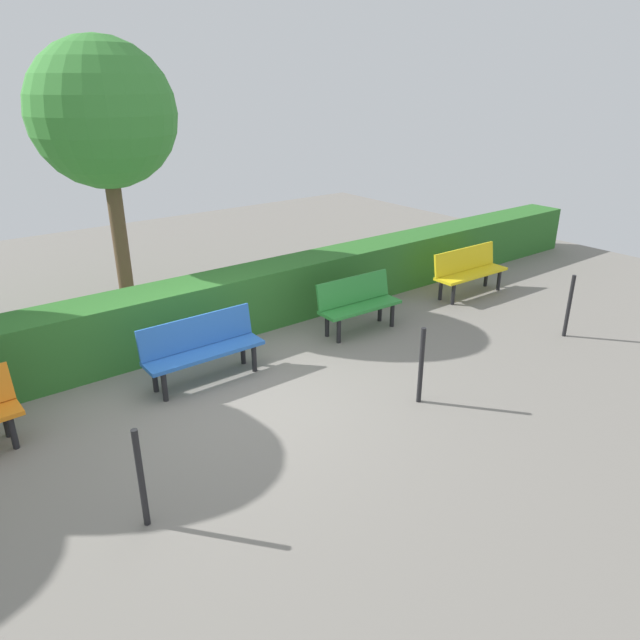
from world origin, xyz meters
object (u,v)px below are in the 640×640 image
object	(u,v)px
bench_green	(358,302)
bench_blue	(202,346)
bench_yellow	(469,269)
tree_near	(103,116)

from	to	relation	value
bench_green	bench_blue	xyz separation A→B (m)	(2.72, -0.00, 0.00)
bench_yellow	bench_green	bearing A→B (deg)	1.59
bench_green	bench_blue	world-z (taller)	same
bench_blue	tree_near	distance (m)	4.21
bench_yellow	tree_near	distance (m)	6.76
bench_green	bench_yellow	bearing A→B (deg)	-177.52
bench_green	bench_blue	size ratio (longest dim) A/B	0.87
bench_green	tree_near	bearing A→B (deg)	-49.48
bench_yellow	tree_near	size ratio (longest dim) A/B	0.37
bench_green	tree_near	size ratio (longest dim) A/B	0.32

